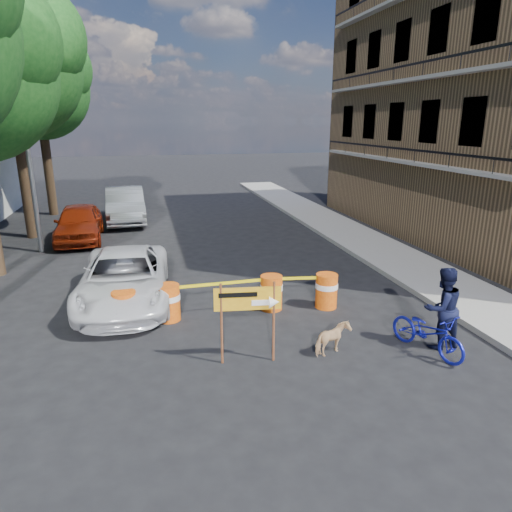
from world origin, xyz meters
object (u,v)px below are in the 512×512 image
sedan_red (79,223)px  dog (333,339)px  barrel_far_right (326,290)px  detour_sign (256,305)px  barrel_mid_right (271,292)px  barrel_far_left (125,309)px  barrel_mid_left (168,302)px  pedestrian (442,308)px  suv_white (124,278)px  sedan_silver (125,205)px  bicycle (430,313)px

sedan_red → dog: bearing=-62.8°
barrel_far_right → detour_sign: detour_sign is taller
dog → barrel_mid_right: bearing=-11.4°
barrel_far_left → detour_sign: 3.51m
barrel_mid_left → barrel_mid_right: same height
pedestrian → dog: 2.43m
barrel_far_left → suv_white: size_ratio=0.18×
pedestrian → detour_sign: bearing=-9.3°
barrel_far_right → sedan_silver: bearing=113.6°
barrel_mid_right → detour_sign: 2.82m
barrel_mid_right → barrel_far_right: 1.44m
detour_sign → sedan_silver: 14.83m
barrel_far_right → dog: 2.52m
barrel_mid_right → pedestrian: pedestrian is taller
barrel_mid_right → pedestrian: 4.10m
barrel_mid_left → detour_sign: size_ratio=0.53×
detour_sign → suv_white: (-2.63, 3.88, -0.55)m
barrel_far_left → sedan_silver: sedan_silver is taller
pedestrian → sedan_silver: bearing=-70.0°
barrel_far_right → pedestrian: bearing=-59.6°
sedan_silver → bicycle: bearing=-69.5°
suv_white → sedan_red: 7.61m
barrel_far_right → pedestrian: 3.05m
bicycle → barrel_mid_left: bearing=131.1°
suv_white → sedan_red: bearing=107.5°
detour_sign → bicycle: bearing=-0.1°
barrel_far_left → suv_white: (-0.04, 1.63, 0.21)m
barrel_mid_right → barrel_far_right: (1.42, -0.22, 0.00)m
suv_white → sedan_red: size_ratio=1.14×
barrel_far_left → detour_sign: bearing=-40.9°
detour_sign → pedestrian: (3.97, -0.31, -0.34)m
barrel_mid_left → barrel_mid_right: size_ratio=1.00×
barrel_mid_right → bicycle: bearing=-49.8°
detour_sign → sedan_silver: size_ratio=0.34×
barrel_far_left → pedestrian: 7.06m
barrel_far_right → bicycle: bearing=-68.2°
bicycle → suv_white: bearing=125.8°
barrel_far_left → barrel_mid_left: (1.01, 0.21, 0.00)m
detour_sign → barrel_far_left: bearing=146.6°
bicycle → suv_white: 7.57m
detour_sign → sedan_silver: detour_sign is taller
pedestrian → sedan_red: 14.38m
barrel_far_right → detour_sign: 3.44m
barrel_far_right → sedan_silver: 13.36m
dog → barrel_far_left: bearing=36.9°
dog → detour_sign: bearing=63.1°
barrel_far_right → sedan_red: sedan_red is taller
barrel_mid_left → suv_white: (-1.05, 1.42, 0.21)m
barrel_mid_right → dog: (0.59, -2.59, -0.13)m
barrel_far_left → sedan_red: size_ratio=0.21×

